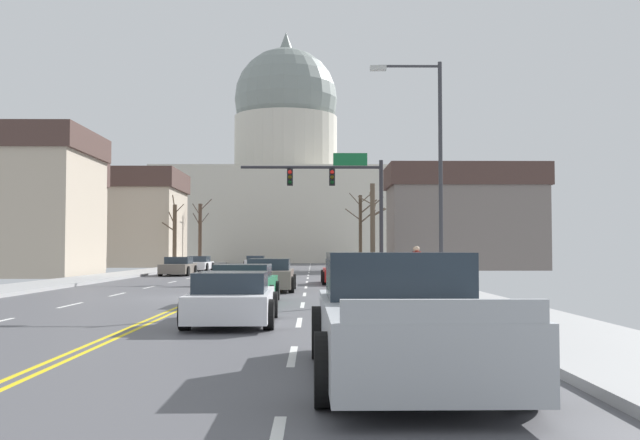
# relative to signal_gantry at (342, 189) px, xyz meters

# --- Properties ---
(ground) EXTENTS (20.00, 180.00, 0.20)m
(ground) POSITION_rel_signal_gantry_xyz_m (-5.41, -14.58, -5.03)
(ground) COLOR #505055
(signal_gantry) EXTENTS (7.91, 0.41, 6.92)m
(signal_gantry) POSITION_rel_signal_gantry_xyz_m (0.00, 0.00, 0.00)
(signal_gantry) COLOR #28282D
(signal_gantry) RESTS_ON ground
(street_lamp_right) EXTENTS (2.49, 0.24, 8.02)m
(street_lamp_right) POSITION_rel_signal_gantry_xyz_m (2.47, -15.15, -0.15)
(street_lamp_right) COLOR #333338
(street_lamp_right) RESTS_ON ground
(capitol_building) EXTENTS (34.22, 18.56, 32.18)m
(capitol_building) POSITION_rel_signal_gantry_xyz_m (-5.41, 59.41, 6.31)
(capitol_building) COLOR beige
(capitol_building) RESTS_ON ground
(sedan_near_00) EXTENTS (2.00, 4.65, 1.22)m
(sedan_near_00) POSITION_rel_signal_gantry_xyz_m (-0.18, -4.14, -4.49)
(sedan_near_00) COLOR #B71414
(sedan_near_00) RESTS_ON ground
(sedan_near_01) EXTENTS (2.08, 4.32, 1.31)m
(sedan_near_01) POSITION_rel_signal_gantry_xyz_m (-3.36, -10.44, -4.45)
(sedan_near_01) COLOR #6B6056
(sedan_near_01) RESTS_ON ground
(sedan_near_02) EXTENTS (2.12, 4.45, 1.22)m
(sedan_near_02) POSITION_rel_signal_gantry_xyz_m (-3.76, -17.13, -4.48)
(sedan_near_02) COLOR #1E7247
(sedan_near_02) RESTS_ON ground
(sedan_near_03) EXTENTS (2.03, 4.33, 1.17)m
(sedan_near_03) POSITION_rel_signal_gantry_xyz_m (-3.40, -23.37, -4.50)
(sedan_near_03) COLOR silver
(sedan_near_03) RESTS_ON ground
(pickup_truck_near_04) EXTENTS (2.39, 5.69, 1.63)m
(pickup_truck_near_04) POSITION_rel_signal_gantry_xyz_m (-0.42, -30.13, -4.32)
(pickup_truck_near_04) COLOR #ADB2B7
(pickup_truck_near_04) RESTS_ON ground
(sedan_oncoming_00) EXTENTS (1.95, 4.56, 1.22)m
(sedan_oncoming_00) POSITION_rel_signal_gantry_xyz_m (-10.44, 7.50, -4.48)
(sedan_oncoming_00) COLOR #6B6056
(sedan_oncoming_00) RESTS_ON ground
(sedan_oncoming_01) EXTENTS (2.03, 4.33, 1.17)m
(sedan_oncoming_01) POSITION_rel_signal_gantry_xyz_m (-10.81, 18.31, -4.50)
(sedan_oncoming_01) COLOR silver
(sedan_oncoming_01) RESTS_ON ground
(sedan_oncoming_02) EXTENTS (2.12, 4.28, 1.12)m
(sedan_oncoming_02) POSITION_rel_signal_gantry_xyz_m (-7.11, 29.13, -4.52)
(sedan_oncoming_02) COLOR silver
(sedan_oncoming_02) RESTS_ON ground
(flank_building_00) EXTENTS (8.95, 9.74, 9.36)m
(flank_building_00) POSITION_rel_signal_gantry_xyz_m (-23.49, 16.88, -0.30)
(flank_building_00) COLOR #B2A38E
(flank_building_00) RESTS_ON ground
(flank_building_02) EXTENTS (14.40, 10.25, 9.60)m
(flank_building_02) POSITION_rel_signal_gantry_xyz_m (-22.07, 32.60, -0.19)
(flank_building_02) COLOR #B2A38E
(flank_building_02) RESTS_ON ground
(flank_building_03) EXTENTS (13.21, 6.66, 8.86)m
(flank_building_03) POSITION_rel_signal_gantry_xyz_m (11.32, 21.06, -0.56)
(flank_building_03) COLOR slate
(flank_building_03) RESTS_ON ground
(bare_tree_00) EXTENTS (2.92, 2.37, 6.75)m
(bare_tree_00) POSITION_rel_signal_gantry_xyz_m (2.70, 24.56, -1.36)
(bare_tree_00) COLOR #4C3D2D
(bare_tree_00) RESTS_ON ground
(bare_tree_01) EXTENTS (2.26, 1.78, 6.94)m
(bare_tree_01) POSITION_rel_signal_gantry_xyz_m (-13.59, 36.40, -1.52)
(bare_tree_01) COLOR #423328
(bare_tree_01) RESTS_ON ground
(bare_tree_02) EXTENTS (2.09, 1.96, 6.43)m
(bare_tree_02) POSITION_rel_signal_gantry_xyz_m (2.81, 13.01, -1.57)
(bare_tree_02) COLOR brown
(bare_tree_02) RESTS_ON ground
(bare_tree_03) EXTENTS (2.14, 1.72, 6.72)m
(bare_tree_03) POSITION_rel_signal_gantry_xyz_m (-14.39, 26.53, -1.89)
(bare_tree_03) COLOR #4C3D2D
(bare_tree_03) RESTS_ON ground
(pedestrian_00) EXTENTS (0.35, 0.34, 1.68)m
(pedestrian_00) POSITION_rel_signal_gantry_xyz_m (2.67, -10.30, -3.98)
(pedestrian_00) COLOR #4C4238
(pedestrian_00) RESTS_ON ground
(pedestrian_01) EXTENTS (0.35, 0.34, 1.68)m
(pedestrian_01) POSITION_rel_signal_gantry_xyz_m (2.85, -8.69, -3.98)
(pedestrian_01) COLOR black
(pedestrian_01) RESTS_ON ground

